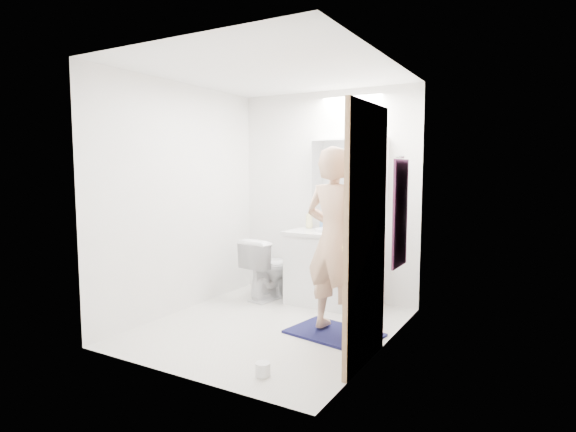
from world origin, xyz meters
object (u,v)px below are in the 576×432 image
Objects in this scene: vanity_cabinet at (330,270)px; soap_bottle_a at (309,219)px; person at (335,240)px; medicine_cabinet at (348,170)px; soap_bottle_b at (324,222)px; toothbrush_cup at (357,227)px; toilet_paper_roll at (263,369)px; toilet at (270,268)px.

soap_bottle_a is (-0.34, 0.15, 0.54)m from vanity_cabinet.
person is at bearing -52.46° from soap_bottle_a.
medicine_cabinet reaches higher than soap_bottle_a.
toothbrush_cup is at bearing -2.80° from soap_bottle_b.
vanity_cabinet is at bearing 100.02° from toilet_paper_roll.
toilet_paper_roll is at bearing -71.77° from soap_bottle_a.
vanity_cabinet is at bearing -47.74° from soap_bottle_b.
medicine_cabinet reaches higher than person.
person is at bearing -63.07° from vanity_cabinet.
toilet is at bearing -164.08° from toothbrush_cup.
toothbrush_cup is (0.13, -0.05, -0.63)m from medicine_cabinet.
vanity_cabinet is 5.32× the size of soap_bottle_b.
soap_bottle_a is at bearing -42.68° from person.
soap_bottle_a is 0.18m from soap_bottle_b.
medicine_cabinet reaches higher than toilet.
soap_bottle_b is 1.64× the size of toothbrush_cup.
medicine_cabinet is at bearing -151.12° from toilet.
soap_bottle_a is 1.33× the size of soap_bottle_b.
toilet is 2.10m from toilet_paper_roll.
person is 1.28m from soap_bottle_a.
person is at bearing -60.02° from soap_bottle_b.
soap_bottle_b reaches higher than vanity_cabinet.
person is at bearing -79.27° from toothbrush_cup.
toothbrush_cup is at bearing 92.54° from toilet_paper_roll.
vanity_cabinet is 0.54× the size of person.
vanity_cabinet is 1.02× the size of medicine_cabinet.
person is 1.21m from soap_bottle_b.
toothbrush_cup reaches higher than vanity_cabinet.
toilet_paper_roll is at bearing -79.98° from vanity_cabinet.
person is 16.07× the size of toothbrush_cup.
toothbrush_cup is at bearing -156.43° from toilet.
toilet_paper_roll is at bearing -76.52° from soap_bottle_b.
toilet is 6.93× the size of toothbrush_cup.
person is 15.08× the size of toilet_paper_roll.
soap_bottle_b is at bearing 132.26° from vanity_cabinet.
soap_bottle_b is 0.41m from toothbrush_cup.
medicine_cabinet is at bearing 7.46° from soap_bottle_a.
toilet is 1.47m from person.
medicine_cabinet is 8.00× the size of toilet_paper_roll.
person is 7.38× the size of soap_bottle_a.
toothbrush_cup is (0.41, -0.02, -0.04)m from soap_bottle_b.
vanity_cabinet is 0.66m from soap_bottle_a.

